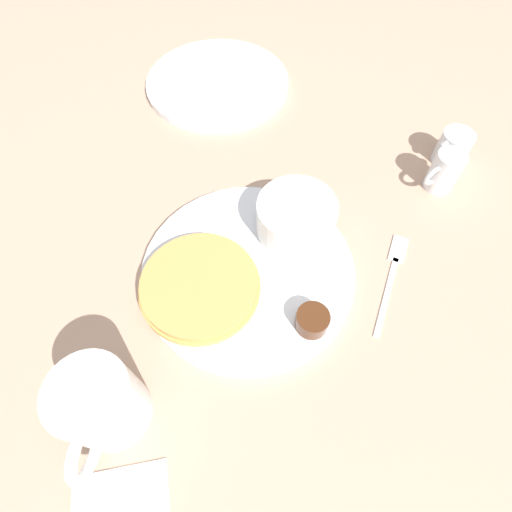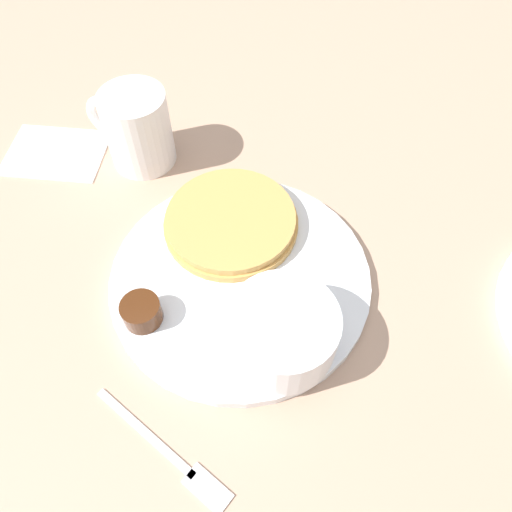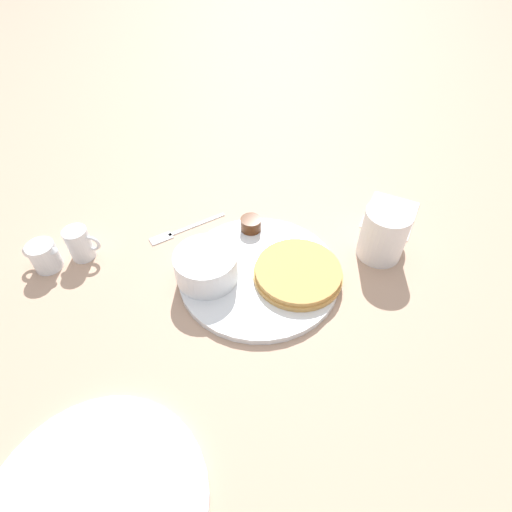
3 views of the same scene
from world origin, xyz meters
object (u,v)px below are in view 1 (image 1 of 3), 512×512
at_px(plate, 248,271).
at_px(bowl, 296,217).
at_px(creamer_pitcher_near, 444,171).
at_px(coffee_mug, 101,406).
at_px(creamer_pitcher_far, 453,147).
at_px(fork, 393,271).

height_order(plate, bowl, bowl).
bearing_deg(creamer_pitcher_near, bowl, 91.86).
relative_size(coffee_mug, creamer_pitcher_far, 1.54).
bearing_deg(creamer_pitcher_far, fork, 129.01).
bearing_deg(coffee_mug, creamer_pitcher_near, -72.52).
relative_size(coffee_mug, creamer_pitcher_near, 1.65).
height_order(plate, creamer_pitcher_near, creamer_pitcher_near).
xyz_separation_m(bowl, creamer_pitcher_near, (0.01, -0.23, -0.01)).
xyz_separation_m(creamer_pitcher_near, fork, (-0.11, 0.13, -0.03)).
height_order(creamer_pitcher_near, fork, creamer_pitcher_near).
xyz_separation_m(plate, creamer_pitcher_far, (0.08, -0.35, 0.02)).
height_order(coffee_mug, creamer_pitcher_near, coffee_mug).
bearing_deg(fork, creamer_pitcher_far, -50.99).
height_order(plate, fork, plate).
distance_m(creamer_pitcher_far, fork, 0.23).
bearing_deg(coffee_mug, bowl, -60.81).
bearing_deg(creamer_pitcher_far, bowl, 99.66).
xyz_separation_m(coffee_mug, creamer_pitcher_far, (0.20, -0.54, -0.02)).
relative_size(plate, fork, 2.20).
bearing_deg(bowl, creamer_pitcher_far, -80.34).
distance_m(bowl, creamer_pitcher_far, 0.28).
height_order(bowl, coffee_mug, coffee_mug).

